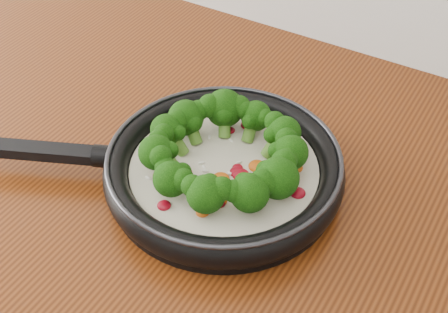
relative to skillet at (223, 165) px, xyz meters
The scene contains 1 object.
skillet is the anchor object (origin of this frame).
Camera 1 is at (0.41, 0.60, 1.48)m, focal length 49.97 mm.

